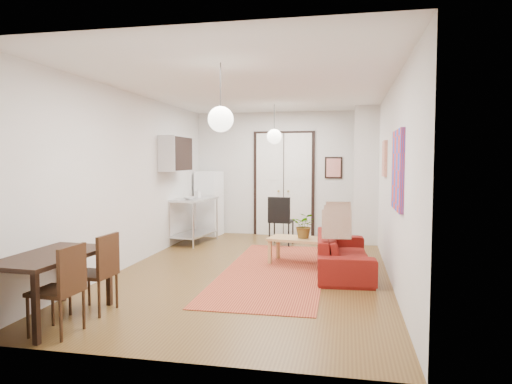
% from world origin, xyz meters
% --- Properties ---
extents(floor, '(7.00, 7.00, 0.00)m').
position_xyz_m(floor, '(0.00, 0.00, 0.00)').
color(floor, brown).
rests_on(floor, ground).
extents(ceiling, '(4.20, 7.00, 0.02)m').
position_xyz_m(ceiling, '(0.00, 0.00, 2.90)').
color(ceiling, silver).
rests_on(ceiling, wall_back).
extents(wall_back, '(4.20, 0.02, 2.90)m').
position_xyz_m(wall_back, '(0.00, 3.50, 1.45)').
color(wall_back, silver).
rests_on(wall_back, floor).
extents(wall_front, '(4.20, 0.02, 2.90)m').
position_xyz_m(wall_front, '(0.00, -3.50, 1.45)').
color(wall_front, silver).
rests_on(wall_front, floor).
extents(wall_left, '(0.02, 7.00, 2.90)m').
position_xyz_m(wall_left, '(-2.10, 0.00, 1.45)').
color(wall_left, silver).
rests_on(wall_left, floor).
extents(wall_right, '(0.02, 7.00, 2.90)m').
position_xyz_m(wall_right, '(2.10, 0.00, 1.45)').
color(wall_right, silver).
rests_on(wall_right, floor).
extents(double_doors, '(1.44, 0.06, 2.50)m').
position_xyz_m(double_doors, '(0.00, 3.46, 1.20)').
color(double_doors, white).
rests_on(double_doors, wall_back).
extents(stub_partition, '(0.50, 0.10, 2.90)m').
position_xyz_m(stub_partition, '(1.85, 2.55, 1.45)').
color(stub_partition, silver).
rests_on(stub_partition, floor).
extents(wall_cabinet, '(0.35, 1.00, 0.70)m').
position_xyz_m(wall_cabinet, '(-1.92, 1.50, 1.90)').
color(wall_cabinet, silver).
rests_on(wall_cabinet, wall_left).
extents(painting_popart, '(0.05, 1.00, 1.00)m').
position_xyz_m(painting_popart, '(2.08, -1.25, 1.65)').
color(painting_popart, red).
rests_on(painting_popart, wall_right).
extents(painting_abstract, '(0.05, 0.50, 0.60)m').
position_xyz_m(painting_abstract, '(2.08, 0.80, 1.80)').
color(painting_abstract, beige).
rests_on(painting_abstract, wall_right).
extents(poster_back, '(0.40, 0.03, 0.50)m').
position_xyz_m(poster_back, '(1.15, 3.47, 1.60)').
color(poster_back, red).
rests_on(poster_back, wall_back).
extents(print_left, '(0.03, 0.44, 0.54)m').
position_xyz_m(print_left, '(-2.07, 2.00, 1.95)').
color(print_left, olive).
rests_on(print_left, wall_left).
extents(pendant_back, '(0.30, 0.30, 0.80)m').
position_xyz_m(pendant_back, '(0.00, 2.00, 2.25)').
color(pendant_back, silver).
rests_on(pendant_back, ceiling).
extents(pendant_front, '(0.30, 0.30, 0.80)m').
position_xyz_m(pendant_front, '(0.00, -2.00, 2.25)').
color(pendant_front, silver).
rests_on(pendant_front, ceiling).
extents(kilim_rug, '(1.61, 4.21, 0.01)m').
position_xyz_m(kilim_rug, '(0.33, -0.06, 0.01)').
color(kilim_rug, '#AA4B2A').
rests_on(kilim_rug, floor).
extents(sofa, '(0.94, 2.13, 0.61)m').
position_xyz_m(sofa, '(1.42, 0.10, 0.30)').
color(sofa, maroon).
rests_on(sofa, floor).
extents(coffee_table, '(1.08, 0.73, 0.44)m').
position_xyz_m(coffee_table, '(0.66, 0.56, 0.38)').
color(coffee_table, tan).
rests_on(coffee_table, floor).
extents(potted_plant, '(0.44, 0.40, 0.43)m').
position_xyz_m(potted_plant, '(0.76, 0.56, 0.66)').
color(potted_plant, '#376C30').
rests_on(potted_plant, coffee_table).
extents(kitchen_counter, '(0.79, 1.32, 0.96)m').
position_xyz_m(kitchen_counter, '(-1.75, 2.09, 0.63)').
color(kitchen_counter, silver).
rests_on(kitchen_counter, floor).
extents(bowl, '(0.27, 0.27, 0.06)m').
position_xyz_m(bowl, '(-1.75, 1.79, 0.99)').
color(bowl, white).
rests_on(bowl, kitchen_counter).
extents(soap_bottle, '(0.11, 0.11, 0.20)m').
position_xyz_m(soap_bottle, '(-1.75, 2.34, 1.06)').
color(soap_bottle, '#528FB2').
rests_on(soap_bottle, kitchen_counter).
extents(fridge, '(0.60, 0.60, 1.51)m').
position_xyz_m(fridge, '(-1.74, 3.15, 0.75)').
color(fridge, white).
rests_on(fridge, floor).
extents(dining_table, '(0.84, 1.38, 0.74)m').
position_xyz_m(dining_table, '(-1.75, -2.76, 0.66)').
color(dining_table, black).
rests_on(dining_table, floor).
extents(dining_chair_near, '(0.46, 0.63, 0.92)m').
position_xyz_m(dining_chair_near, '(-1.44, -2.32, 0.53)').
color(dining_chair_near, '#352010').
rests_on(dining_chair_near, floor).
extents(dining_chair_far, '(0.46, 0.63, 0.92)m').
position_xyz_m(dining_chair_far, '(-1.44, -3.02, 0.53)').
color(dining_chair_far, '#352010').
rests_on(dining_chair_far, floor).
extents(black_side_chair, '(0.51, 0.51, 1.02)m').
position_xyz_m(black_side_chair, '(0.12, 2.32, 0.60)').
color(black_side_chair, black).
rests_on(black_side_chair, floor).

